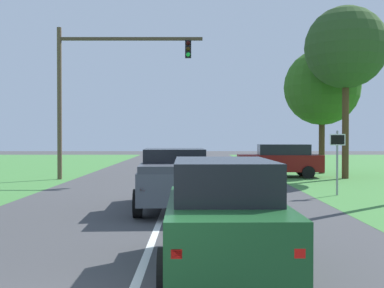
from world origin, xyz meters
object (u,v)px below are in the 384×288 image
Objects in this scene: red_suv_near at (223,213)px; extra_tree_1 at (345,48)px; oak_tree_right at (321,87)px; keep_moving_sign at (336,154)px; crossing_suv_far at (279,160)px; pickup_truck_lead at (173,178)px; traffic_light at (95,79)px.

red_suv_near is 20.89m from extra_tree_1.
keep_moving_sign is at bearing -101.66° from oak_tree_right.
red_suv_near is at bearing -112.67° from extra_tree_1.
red_suv_near reaches higher than crossing_suv_far.
keep_moving_sign is at bearing 64.94° from red_suv_near.
crossing_suv_far is at bearing 94.60° from keep_moving_sign.
crossing_suv_far is at bearing 65.99° from pickup_truck_lead.
crossing_suv_far is (-3.04, -2.83, -4.31)m from oak_tree_right.
red_suv_near is 0.49× the size of extra_tree_1.
red_suv_near is 19.86m from crossing_suv_far.
red_suv_near is at bearing -81.29° from pickup_truck_lead.
keep_moving_sign is 0.33× the size of oak_tree_right.
traffic_light reaches higher than red_suv_near.
oak_tree_right is at bearing 94.53° from extra_tree_1.
red_suv_near is 19.30m from traffic_light.
traffic_light reaches higher than keep_moving_sign.
extra_tree_1 is at bearing 2.11° from traffic_light.
red_suv_near is 11.96m from keep_moving_sign.
pickup_truck_lead is (-1.09, 7.11, -0.00)m from red_suv_near.
pickup_truck_lead is 12.51m from traffic_light.
oak_tree_right is at bearing 71.54° from red_suv_near.
red_suv_near is 0.83× the size of pickup_truck_lead.
extra_tree_1 is at bearing 67.33° from red_suv_near.
traffic_light is 3.21× the size of keep_moving_sign.
traffic_light is 10.94m from crossing_suv_far.
red_suv_near is at bearing -72.75° from traffic_light.
traffic_light is (-5.58, 17.97, 4.29)m from red_suv_near.
extra_tree_1 reaches higher than keep_moving_sign.
traffic_light is at bearing -171.97° from crossing_suv_far.
keep_moving_sign reaches higher than crossing_suv_far.
oak_tree_right is 4.15m from extra_tree_1.
traffic_light is (-4.49, 10.86, 4.30)m from pickup_truck_lead.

